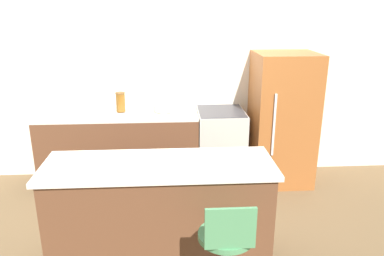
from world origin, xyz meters
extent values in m
plane|color=brown|center=(0.00, 0.00, 0.00)|extent=(14.00, 14.00, 0.00)
cube|color=silver|center=(0.00, 0.68, 1.30)|extent=(8.00, 0.06, 2.60)
cube|color=brown|center=(-0.28, 0.34, 0.44)|extent=(1.87, 0.63, 0.88)
cube|color=beige|center=(-0.28, 0.34, 0.90)|extent=(1.87, 0.63, 0.03)
cube|color=#9EA3A8|center=(-0.61, 0.34, 0.92)|extent=(0.44, 0.35, 0.01)
cube|color=brown|center=(0.23, -1.17, 0.44)|extent=(1.81, 0.60, 0.87)
cube|color=beige|center=(0.23, -1.17, 0.89)|extent=(1.89, 0.64, 0.04)
cube|color=#B7B2A8|center=(0.95, 0.34, 0.46)|extent=(0.57, 0.63, 0.91)
cube|color=black|center=(0.95, 0.01, 0.32)|extent=(0.40, 0.01, 0.32)
cube|color=#333338|center=(0.95, 0.34, 0.92)|extent=(0.54, 0.60, 0.01)
cube|color=#995628|center=(1.70, 0.31, 0.80)|extent=(0.72, 0.68, 1.61)
cube|color=silver|center=(1.50, -0.04, 0.85)|extent=(0.02, 0.02, 0.72)
cylinder|color=#478456|center=(0.70, -1.75, 0.60)|extent=(0.39, 0.39, 0.04)
cube|color=#478456|center=(0.70, -1.92, 0.77)|extent=(0.33, 0.02, 0.29)
cylinder|color=silver|center=(-0.76, 0.38, 1.00)|extent=(0.17, 0.17, 0.15)
sphere|color=silver|center=(-0.76, 0.38, 1.10)|extent=(0.10, 0.10, 0.10)
cylinder|color=beige|center=(0.27, 0.38, 0.96)|extent=(0.26, 0.26, 0.08)
cylinder|color=brown|center=(-0.25, 0.38, 1.03)|extent=(0.11, 0.11, 0.22)
cylinder|color=brown|center=(-0.25, 0.38, 1.14)|extent=(0.11, 0.11, 0.02)
camera|label=1|loc=(0.33, -3.98, 2.14)|focal=35.00mm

